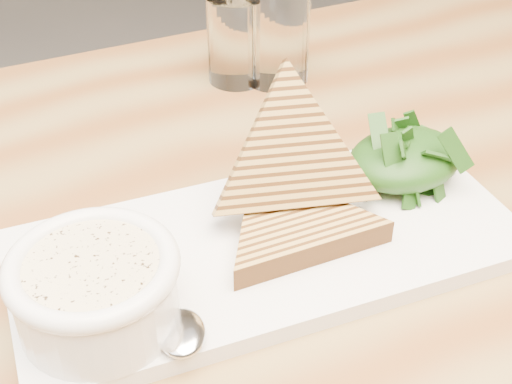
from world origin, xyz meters
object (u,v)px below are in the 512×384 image
platter (269,246)px  soup_bowl (97,297)px  glass_near (277,33)px  table_top (365,237)px  glass_far (236,39)px

platter → soup_bowl: bearing=-174.5°
glass_near → table_top: bearing=-105.0°
table_top → platter: (-0.10, 0.01, 0.03)m
table_top → glass_near: bearing=75.0°
soup_bowl → glass_far: (0.28, 0.29, 0.01)m
soup_bowl → table_top: bearing=1.9°
platter → glass_near: size_ratio=3.63×
table_top → soup_bowl: size_ratio=11.55×
glass_near → glass_far: glass_near is taller
table_top → glass_near: size_ratio=11.47×
soup_bowl → glass_near: bearing=40.7°
glass_far → glass_near: bearing=-28.8°
soup_bowl → glass_far: glass_far is taller
platter → glass_near: glass_near is taller
table_top → soup_bowl: 0.25m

